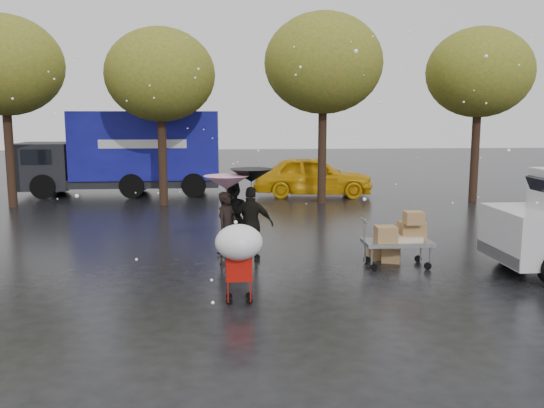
{
  "coord_description": "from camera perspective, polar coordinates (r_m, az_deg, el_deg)",
  "views": [
    {
      "loc": [
        -1.15,
        -11.65,
        3.37
      ],
      "look_at": [
        -0.13,
        1.0,
        1.39
      ],
      "focal_mm": 38.0,
      "sensor_mm": 36.0,
      "label": 1
    }
  ],
  "objects": [
    {
      "name": "person_middle",
      "position": [
        13.71,
        -3.78,
        -1.49
      ],
      "size": [
        1.09,
        0.99,
        1.82
      ],
      "primitive_type": "imported",
      "rotation": [
        0.0,
        0.0,
        -0.42
      ],
      "color": "black",
      "rests_on": "ground"
    },
    {
      "name": "yellow_taxi",
      "position": [
        24.01,
        4.1,
        2.79
      ],
      "size": [
        5.12,
        2.53,
        1.68
      ],
      "primitive_type": "imported",
      "rotation": [
        0.0,
        0.0,
        1.46
      ],
      "color": "#E3A30B",
      "rests_on": "ground"
    },
    {
      "name": "tree_row",
      "position": [
        21.73,
        -2.85,
        13.22
      ],
      "size": [
        21.6,
        4.4,
        7.12
      ],
      "color": "black",
      "rests_on": "ground"
    },
    {
      "name": "ground",
      "position": [
        12.18,
        1.01,
        -7.19
      ],
      "size": [
        90.0,
        90.0,
        0.0
      ],
      "primitive_type": "plane",
      "color": "black",
      "rests_on": "ground"
    },
    {
      "name": "vendor_cart",
      "position": [
        13.11,
        12.69,
        -2.99
      ],
      "size": [
        1.52,
        0.8,
        1.27
      ],
      "color": "slate",
      "rests_on": "ground"
    },
    {
      "name": "blue_truck",
      "position": [
        25.1,
        -14.16,
        4.92
      ],
      "size": [
        8.3,
        2.6,
        3.5
      ],
      "color": "navy",
      "rests_on": "ground"
    },
    {
      "name": "box_ground_far",
      "position": [
        13.56,
        11.72,
        -5.02
      ],
      "size": [
        0.5,
        0.44,
        0.32
      ],
      "primitive_type": "cube",
      "rotation": [
        0.0,
        0.0,
        -0.35
      ],
      "color": "brown",
      "rests_on": "ground"
    },
    {
      "name": "umbrella_black",
      "position": [
        13.11,
        -2.06,
        2.83
      ],
      "size": [
        0.98,
        0.98,
        2.15
      ],
      "color": "#4C4C4C",
      "rests_on": "ground"
    },
    {
      "name": "shopping_cart",
      "position": [
        10.19,
        -3.3,
        -4.23
      ],
      "size": [
        0.84,
        0.84,
        1.46
      ],
      "color": "red",
      "rests_on": "ground"
    },
    {
      "name": "person_black",
      "position": [
        13.28,
        -2.04,
        -2.0
      ],
      "size": [
        1.09,
        0.64,
        1.74
      ],
      "primitive_type": "imported",
      "rotation": [
        0.0,
        0.0,
        2.92
      ],
      "color": "black",
      "rests_on": "ground"
    },
    {
      "name": "umbrella_pink",
      "position": [
        12.9,
        -4.53,
        2.13
      ],
      "size": [
        1.02,
        1.02,
        2.02
      ],
      "color": "#4C4C4C",
      "rests_on": "ground"
    },
    {
      "name": "person_pink",
      "position": [
        13.06,
        -4.47,
        -2.39
      ],
      "size": [
        0.68,
        0.72,
        1.65
      ],
      "primitive_type": "imported",
      "rotation": [
        0.0,
        0.0,
        0.94
      ],
      "color": "black",
      "rests_on": "ground"
    },
    {
      "name": "box_ground_near",
      "position": [
        13.8,
        10.53,
        -4.43
      ],
      "size": [
        0.57,
        0.48,
        0.46
      ],
      "primitive_type": "cube",
      "rotation": [
        0.0,
        0.0,
        -0.14
      ],
      "color": "brown",
      "rests_on": "ground"
    }
  ]
}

